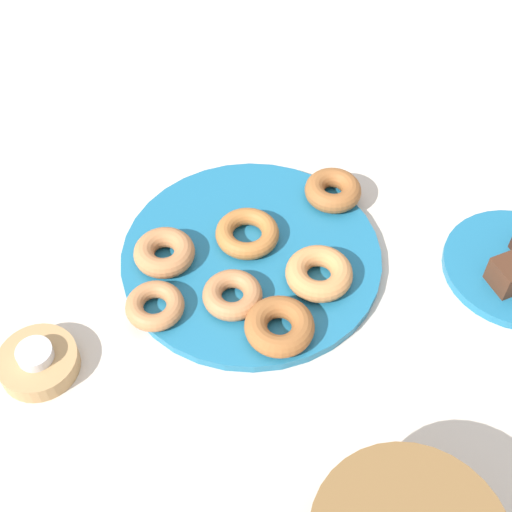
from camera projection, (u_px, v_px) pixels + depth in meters
The scene contains 11 objects.
ground_plane at pixel (251, 259), 0.97m from camera, with size 2.40×2.40×0.00m, color beige.
donut_plate at pixel (251, 256), 0.96m from camera, with size 0.36×0.36×0.01m, color #1E6B93.
donut_0 at pixel (250, 233), 0.97m from camera, with size 0.09×0.09×0.02m, color #AD6B33.
donut_1 at pixel (319, 273), 0.92m from camera, with size 0.09×0.09×0.03m, color #C6844C.
donut_2 at pixel (164, 252), 0.94m from camera, with size 0.08×0.08×0.03m, color #B27547.
donut_3 at pixel (279, 326), 0.87m from camera, with size 0.09×0.09×0.03m, color #995B2D.
donut_4 at pixel (232, 295), 0.90m from camera, with size 0.08×0.08×0.02m, color #B27547.
donut_5 at pixel (333, 190), 1.01m from camera, with size 0.08×0.08×0.03m, color #995B2D.
donut_6 at pixel (155, 306), 0.89m from camera, with size 0.08×0.08×0.02m, color #B27547.
candle_holder at pixel (39, 362), 0.85m from camera, with size 0.10×0.10×0.02m, color tan.
tealight at pixel (35, 354), 0.84m from camera, with size 0.04×0.04×0.01m, color silver.
Camera 1 is at (0.12, 0.60, 0.75)m, focal length 49.25 mm.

